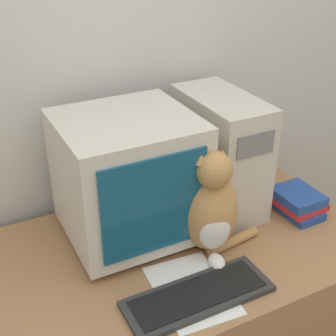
% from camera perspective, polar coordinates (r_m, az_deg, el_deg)
% --- Properties ---
extents(wall_back, '(7.00, 0.05, 2.50)m').
position_cam_1_polar(wall_back, '(1.75, -5.82, 11.89)').
color(wall_back, silver).
rests_on(wall_back, ground_plane).
extents(desk, '(1.32, 0.77, 0.76)m').
position_cam_1_polar(desk, '(1.87, 1.04, -18.59)').
color(desk, '#9E7047').
rests_on(desk, ground_plane).
extents(crt_monitor, '(0.43, 0.41, 0.44)m').
position_cam_1_polar(crt_monitor, '(1.55, -4.83, -1.17)').
color(crt_monitor, beige).
rests_on(crt_monitor, desk).
extents(computer_tower, '(0.21, 0.41, 0.44)m').
position_cam_1_polar(computer_tower, '(1.73, 6.30, 1.90)').
color(computer_tower, beige).
rests_on(computer_tower, desk).
extents(keyboard, '(0.45, 0.16, 0.02)m').
position_cam_1_polar(keyboard, '(1.42, 3.69, -15.27)').
color(keyboard, '#2D2D2D').
rests_on(keyboard, desk).
extents(cat, '(0.30, 0.27, 0.38)m').
position_cam_1_polar(cat, '(1.52, 5.15, -4.85)').
color(cat, '#B7844C').
rests_on(cat, desk).
extents(book_stack, '(0.16, 0.21, 0.09)m').
position_cam_1_polar(book_stack, '(1.82, 15.43, -4.01)').
color(book_stack, '#234793').
rests_on(book_stack, desk).
extents(pen, '(0.13, 0.05, 0.01)m').
position_cam_1_polar(pen, '(1.43, -0.85, -15.14)').
color(pen, maroon).
rests_on(pen, desk).
extents(paper_sheet, '(0.23, 0.31, 0.00)m').
position_cam_1_polar(paper_sheet, '(1.45, 2.89, -14.63)').
color(paper_sheet, white).
rests_on(paper_sheet, desk).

